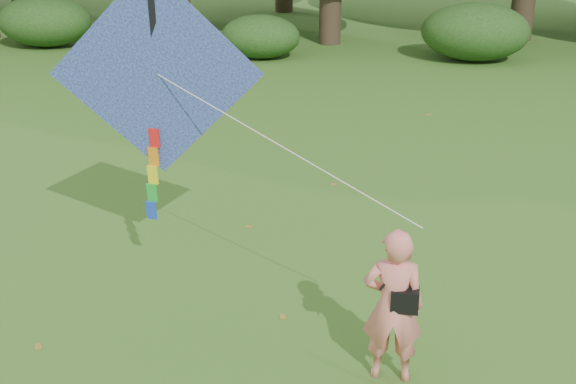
# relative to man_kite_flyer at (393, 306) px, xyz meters

# --- Properties ---
(man_kite_flyer) EXTENTS (0.68, 0.46, 1.84)m
(man_kite_flyer) POSITION_rel_man_kite_flyer_xyz_m (0.00, 0.00, 0.00)
(man_kite_flyer) COLOR #E3786A
(man_kite_flyer) RESTS_ON ground
(bystander_left) EXTENTS (0.96, 0.85, 1.65)m
(bystander_left) POSITION_rel_man_kite_flyer_xyz_m (-9.86, 17.66, -0.09)
(bystander_left) COLOR #242430
(bystander_left) RESTS_ON ground
(crossbody_bag) EXTENTS (0.43, 0.20, 0.72)m
(crossbody_bag) POSITION_rel_man_kite_flyer_xyz_m (0.12, -0.03, 0.12)
(crossbody_bag) COLOR black
(crossbody_bag) RESTS_ON ground
(flying_kite) EXTENTS (4.69, 1.91, 3.37)m
(flying_kite) POSITION_rel_man_kite_flyer_xyz_m (-3.10, 1.62, 2.04)
(flying_kite) COLOR #24359F
(flying_kite) RESTS_ON ground
(shrub_band) EXTENTS (39.15, 3.22, 1.88)m
(shrub_band) POSITION_rel_man_kite_flyer_xyz_m (-1.62, 17.25, -0.06)
(shrub_band) COLOR #264919
(shrub_band) RESTS_ON ground
(fallen_leaves) EXTENTS (11.12, 14.39, 0.01)m
(fallen_leaves) POSITION_rel_man_kite_flyer_xyz_m (-1.60, 3.94, -0.92)
(fallen_leaves) COLOR olive
(fallen_leaves) RESTS_ON ground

